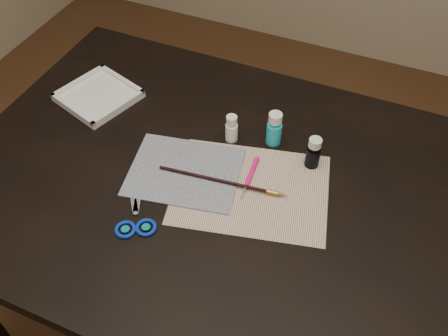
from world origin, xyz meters
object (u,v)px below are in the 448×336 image
at_px(paper, 251,189).
at_px(paint_bottle_cyan, 274,128).
at_px(paint_bottle_navy, 313,152).
at_px(scissors, 133,208).
at_px(canvas, 185,172).
at_px(paint_bottle_white, 232,128).
at_px(palette_tray, 98,95).

bearing_deg(paper, paint_bottle_cyan, 91.86).
distance_m(paint_bottle_navy, scissors, 0.44).
distance_m(paint_bottle_cyan, paint_bottle_navy, 0.12).
bearing_deg(paint_bottle_cyan, canvas, -131.09).
height_order(paper, scissors, scissors).
distance_m(paint_bottle_white, paint_bottle_navy, 0.21).
relative_size(paint_bottle_white, palette_tray, 0.42).
bearing_deg(paint_bottle_white, palette_tray, 179.66).
bearing_deg(paint_bottle_navy, canvas, -151.85).
height_order(paint_bottle_white, paint_bottle_cyan, paint_bottle_cyan).
bearing_deg(paint_bottle_navy, paint_bottle_white, 178.65).
bearing_deg(paint_bottle_cyan, paint_bottle_navy, -18.63).
height_order(canvas, paint_bottle_white, paint_bottle_white).
bearing_deg(paper, canvas, -174.94).
distance_m(paper, scissors, 0.28).
bearing_deg(paint_bottle_cyan, paint_bottle_white, -162.09).
bearing_deg(paper, paint_bottle_white, 128.15).
height_order(paper, paint_bottle_white, paint_bottle_white).
height_order(paper, canvas, canvas).
bearing_deg(scissors, canvas, -59.08).
relative_size(canvas, paint_bottle_cyan, 2.80).
relative_size(canvas, palette_tray, 1.43).
relative_size(paper, paint_bottle_cyan, 3.82).
distance_m(canvas, scissors, 0.16).
height_order(paper, paint_bottle_cyan, paint_bottle_cyan).
bearing_deg(paint_bottle_navy, scissors, -138.55).
bearing_deg(paper, paint_bottle_navy, 50.84).
xyz_separation_m(paint_bottle_cyan, palette_tray, (-0.50, -0.03, -0.04)).
height_order(paper, palette_tray, palette_tray).
xyz_separation_m(paper, paint_bottle_cyan, (-0.01, 0.17, 0.05)).
bearing_deg(paint_bottle_cyan, palette_tray, -176.53).
distance_m(paper, canvas, 0.17).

